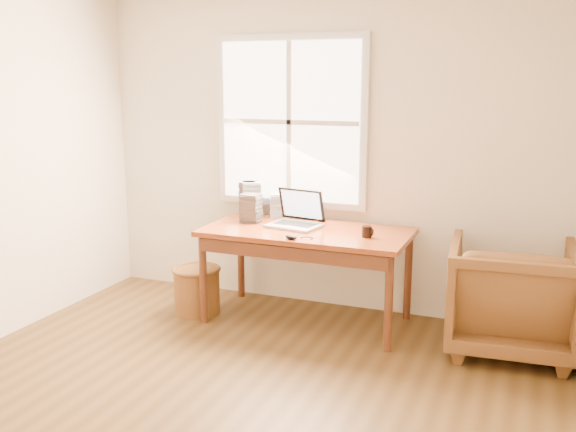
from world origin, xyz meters
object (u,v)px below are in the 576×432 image
armchair (511,297)px  laptop (294,207)px  desk (307,232)px  cd_stack_a (252,199)px  wicker_stool (197,291)px  coffee_mug (367,232)px

armchair → laptop: size_ratio=1.94×
desk → cd_stack_a: bearing=154.9°
desk → laptop: (-0.12, 0.03, 0.18)m
wicker_stool → laptop: bearing=14.6°
desk → coffee_mug: (0.50, -0.06, 0.06)m
wicker_stool → cd_stack_a: bearing=55.7°
desk → cd_stack_a: (-0.59, 0.28, 0.17)m
wicker_stool → coffee_mug: size_ratio=4.50×
coffee_mug → wicker_stool: bearing=-161.6°
wicker_stool → cd_stack_a: size_ratio=1.23×
cd_stack_a → laptop: bearing=-27.5°
armchair → coffee_mug: bearing=-0.9°
desk → armchair: 1.57m
coffee_mug → cd_stack_a: cd_stack_a is taller
wicker_stool → laptop: (0.78, 0.20, 0.73)m
laptop → wicker_stool: bearing=-155.4°
armchair → coffee_mug: size_ratio=10.58×
laptop → desk: bearing=-4.9°
laptop → cd_stack_a: 0.53m
coffee_mug → cd_stack_a: 1.15m
wicker_stool → laptop: size_ratio=0.82×
armchair → laptop: bearing=-5.5°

